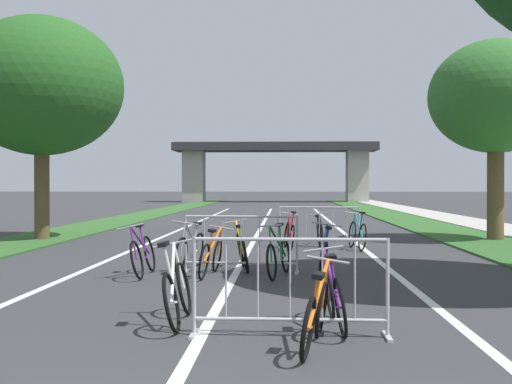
{
  "coord_description": "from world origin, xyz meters",
  "views": [
    {
      "loc": [
        0.88,
        -2.67,
        1.61
      ],
      "look_at": [
        -0.12,
        20.1,
        1.36
      ],
      "focal_mm": 45.22,
      "sensor_mm": 36.0,
      "label": 1
    }
  ],
  "objects_px": {
    "bicycle_orange_0": "(316,314)",
    "crowd_barrier_third": "(319,227)",
    "bicycle_purple_1": "(143,254)",
    "bicycle_green_2": "(279,256)",
    "crowd_barrier_nearest": "(290,288)",
    "bicycle_blue_3": "(324,255)",
    "bicycle_black_8": "(320,232)",
    "tree_right_pine_far": "(496,98)",
    "bicycle_white_6": "(177,291)",
    "bicycle_teal_5": "(357,234)",
    "bicycle_red_7": "(289,235)",
    "crowd_barrier_second": "(241,245)",
    "bicycle_purple_11": "(334,296)",
    "bicycle_yellow_4": "(242,251)",
    "bicycle_orange_10": "(211,256)",
    "bicycle_silver_9": "(190,250)",
    "tree_left_cypress_far": "(42,87)"
  },
  "relations": [
    {
      "from": "bicycle_orange_0",
      "to": "crowd_barrier_third",
      "type": "bearing_deg",
      "value": 97.32
    },
    {
      "from": "bicycle_purple_1",
      "to": "bicycle_green_2",
      "type": "distance_m",
      "value": 2.4
    },
    {
      "from": "bicycle_purple_1",
      "to": "crowd_barrier_nearest",
      "type": "bearing_deg",
      "value": 119.72
    },
    {
      "from": "bicycle_blue_3",
      "to": "bicycle_black_8",
      "type": "height_order",
      "value": "bicycle_blue_3"
    },
    {
      "from": "tree_right_pine_far",
      "to": "bicycle_white_6",
      "type": "xyz_separation_m",
      "value": [
        -7.27,
        -11.31,
        -3.73
      ]
    },
    {
      "from": "bicycle_teal_5",
      "to": "bicycle_red_7",
      "type": "xyz_separation_m",
      "value": [
        -1.7,
        -0.09,
        -0.01
      ]
    },
    {
      "from": "crowd_barrier_second",
      "to": "bicycle_black_8",
      "type": "height_order",
      "value": "crowd_barrier_second"
    },
    {
      "from": "crowd_barrier_third",
      "to": "bicycle_black_8",
      "type": "distance_m",
      "value": 0.54
    },
    {
      "from": "bicycle_purple_1",
      "to": "bicycle_red_7",
      "type": "relative_size",
      "value": 1.02
    },
    {
      "from": "bicycle_green_2",
      "to": "bicycle_purple_11",
      "type": "relative_size",
      "value": 1.04
    },
    {
      "from": "bicycle_orange_0",
      "to": "bicycle_teal_5",
      "type": "height_order",
      "value": "bicycle_teal_5"
    },
    {
      "from": "crowd_barrier_second",
      "to": "bicycle_blue_3",
      "type": "relative_size",
      "value": 1.29
    },
    {
      "from": "bicycle_blue_3",
      "to": "bicycle_black_8",
      "type": "relative_size",
      "value": 0.96
    },
    {
      "from": "crowd_barrier_nearest",
      "to": "bicycle_orange_0",
      "type": "height_order",
      "value": "crowd_barrier_nearest"
    },
    {
      "from": "bicycle_white_6",
      "to": "bicycle_red_7",
      "type": "height_order",
      "value": "bicycle_white_6"
    },
    {
      "from": "bicycle_white_6",
      "to": "bicycle_black_8",
      "type": "xyz_separation_m",
      "value": [
        2.18,
        9.78,
        -0.02
      ]
    },
    {
      "from": "bicycle_green_2",
      "to": "bicycle_purple_11",
      "type": "height_order",
      "value": "bicycle_green_2"
    },
    {
      "from": "bicycle_yellow_4",
      "to": "bicycle_black_8",
      "type": "bearing_deg",
      "value": 62.81
    },
    {
      "from": "bicycle_teal_5",
      "to": "bicycle_black_8",
      "type": "bearing_deg",
      "value": 122.81
    },
    {
      "from": "bicycle_teal_5",
      "to": "bicycle_orange_10",
      "type": "bearing_deg",
      "value": -130.11
    },
    {
      "from": "bicycle_purple_1",
      "to": "bicycle_orange_10",
      "type": "xyz_separation_m",
      "value": [
        1.21,
        0.01,
        -0.02
      ]
    },
    {
      "from": "crowd_barrier_third",
      "to": "bicycle_black_8",
      "type": "relative_size",
      "value": 1.23
    },
    {
      "from": "bicycle_yellow_4",
      "to": "bicycle_white_6",
      "type": "bearing_deg",
      "value": -103.57
    },
    {
      "from": "bicycle_white_6",
      "to": "crowd_barrier_nearest",
      "type": "bearing_deg",
      "value": -24.74
    },
    {
      "from": "bicycle_silver_9",
      "to": "bicycle_purple_11",
      "type": "height_order",
      "value": "bicycle_silver_9"
    },
    {
      "from": "bicycle_orange_0",
      "to": "bicycle_purple_1",
      "type": "bearing_deg",
      "value": 130.03
    },
    {
      "from": "bicycle_purple_1",
      "to": "bicycle_teal_5",
      "type": "distance_m",
      "value": 6.5
    },
    {
      "from": "crowd_barrier_second",
      "to": "crowd_barrier_third",
      "type": "relative_size",
      "value": 1.0
    },
    {
      "from": "tree_left_cypress_far",
      "to": "bicycle_red_7",
      "type": "distance_m",
      "value": 8.52
    },
    {
      "from": "bicycle_purple_1",
      "to": "bicycle_orange_10",
      "type": "height_order",
      "value": "bicycle_purple_1"
    },
    {
      "from": "crowd_barrier_second",
      "to": "bicycle_black_8",
      "type": "distance_m",
      "value": 5.71
    },
    {
      "from": "crowd_barrier_third",
      "to": "tree_left_cypress_far",
      "type": "bearing_deg",
      "value": 167.99
    },
    {
      "from": "bicycle_green_2",
      "to": "bicycle_red_7",
      "type": "height_order",
      "value": "bicycle_red_7"
    },
    {
      "from": "bicycle_teal_5",
      "to": "bicycle_silver_9",
      "type": "xyz_separation_m",
      "value": [
        -3.6,
        -4.05,
        -0.01
      ]
    },
    {
      "from": "bicycle_silver_9",
      "to": "bicycle_purple_11",
      "type": "xyz_separation_m",
      "value": [
        2.33,
        -4.86,
        -0.0
      ]
    },
    {
      "from": "bicycle_orange_0",
      "to": "bicycle_white_6",
      "type": "distance_m",
      "value": 1.89
    },
    {
      "from": "bicycle_red_7",
      "to": "bicycle_silver_9",
      "type": "height_order",
      "value": "bicycle_red_7"
    },
    {
      "from": "tree_right_pine_far",
      "to": "bicycle_blue_3",
      "type": "xyz_separation_m",
      "value": [
        -5.34,
        -7.31,
        -3.73
      ]
    },
    {
      "from": "tree_left_cypress_far",
      "to": "crowd_barrier_second",
      "type": "relative_size",
      "value": 3.04
    },
    {
      "from": "bicycle_green_2",
      "to": "bicycle_purple_11",
      "type": "distance_m",
      "value": 4.12
    },
    {
      "from": "bicycle_purple_1",
      "to": "bicycle_yellow_4",
      "type": "relative_size",
      "value": 1.03
    },
    {
      "from": "bicycle_red_7",
      "to": "bicycle_black_8",
      "type": "distance_m",
      "value": 1.39
    },
    {
      "from": "bicycle_yellow_4",
      "to": "bicycle_orange_10",
      "type": "bearing_deg",
      "value": -129.1
    },
    {
      "from": "bicycle_silver_9",
      "to": "bicycle_yellow_4",
      "type": "bearing_deg",
      "value": -169.12
    },
    {
      "from": "bicycle_blue_3",
      "to": "crowd_barrier_second",
      "type": "bearing_deg",
      "value": 168.0
    },
    {
      "from": "bicycle_teal_5",
      "to": "bicycle_white_6",
      "type": "distance_m",
      "value": 9.27
    },
    {
      "from": "bicycle_orange_10",
      "to": "bicycle_purple_11",
      "type": "distance_m",
      "value": 4.45
    },
    {
      "from": "bicycle_white_6",
      "to": "bicycle_silver_9",
      "type": "relative_size",
      "value": 0.96
    },
    {
      "from": "crowd_barrier_nearest",
      "to": "bicycle_orange_10",
      "type": "distance_m",
      "value": 4.66
    },
    {
      "from": "bicycle_purple_1",
      "to": "tree_left_cypress_far",
      "type": "bearing_deg",
      "value": -57.58
    }
  ]
}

